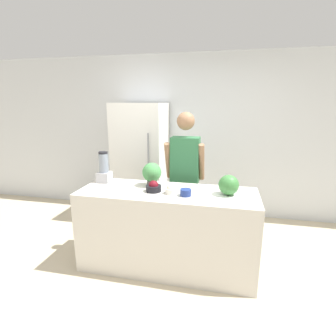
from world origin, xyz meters
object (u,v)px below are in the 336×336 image
(blender, at_px, (104,169))
(bowl_cherries, at_px, (154,187))
(bowl_small_blue, at_px, (186,192))
(person, at_px, (185,176))
(watermelon, at_px, (229,185))
(bowl_cream, at_px, (171,190))
(potted_plant, at_px, (152,173))
(refrigerator, at_px, (141,162))

(blender, bearing_deg, bowl_cherries, -17.53)
(blender, bearing_deg, bowl_small_blue, -14.92)
(person, distance_m, watermelon, 0.85)
(bowl_cream, relative_size, potted_plant, 0.45)
(watermelon, bearing_deg, refrigerator, 136.59)
(person, height_order, bowl_cream, person)
(bowl_small_blue, bearing_deg, blender, 165.08)
(watermelon, relative_size, bowl_small_blue, 1.83)
(person, xyz_separation_m, bowl_cream, (-0.04, -0.69, 0.04))
(bowl_cream, bearing_deg, person, 86.55)
(bowl_cream, xyz_separation_m, bowl_small_blue, (0.16, -0.04, -0.01))
(refrigerator, xyz_separation_m, blender, (-0.10, -1.10, 0.15))
(watermelon, distance_m, bowl_cream, 0.60)
(bowl_small_blue, xyz_separation_m, blender, (-1.04, 0.28, 0.12))
(person, relative_size, bowl_cream, 14.50)
(bowl_cream, bearing_deg, watermelon, 5.08)
(refrigerator, height_order, potted_plant, refrigerator)
(bowl_small_blue, bearing_deg, person, 99.60)
(refrigerator, distance_m, potted_plant, 1.23)
(refrigerator, xyz_separation_m, bowl_small_blue, (0.93, -1.38, 0.02))
(bowl_cream, distance_m, potted_plant, 0.37)
(bowl_cherries, distance_m, bowl_cream, 0.20)
(bowl_cherries, distance_m, blender, 0.72)
(watermelon, distance_m, bowl_cherries, 0.79)
(bowl_cream, bearing_deg, bowl_small_blue, -12.79)
(person, distance_m, blender, 1.03)
(person, relative_size, blender, 4.67)
(bowl_cream, bearing_deg, blender, 164.68)
(bowl_small_blue, bearing_deg, watermelon, 11.89)
(person, xyz_separation_m, blender, (-0.91, -0.45, 0.16))
(refrigerator, distance_m, person, 1.04)
(refrigerator, distance_m, bowl_small_blue, 1.67)
(person, distance_m, bowl_small_blue, 0.74)
(bowl_cherries, bearing_deg, refrigerator, 113.58)
(bowl_cherries, xyz_separation_m, potted_plant, (-0.07, 0.20, 0.10))
(watermelon, xyz_separation_m, bowl_cherries, (-0.79, -0.03, -0.07))
(refrigerator, relative_size, person, 1.06)
(bowl_cherries, relative_size, potted_plant, 0.62)
(bowl_cherries, bearing_deg, bowl_small_blue, -9.86)
(bowl_cherries, distance_m, potted_plant, 0.23)
(person, xyz_separation_m, bowl_small_blue, (0.12, -0.73, 0.04))
(potted_plant, bearing_deg, refrigerator, 114.07)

